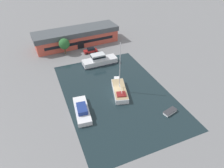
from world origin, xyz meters
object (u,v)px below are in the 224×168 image
Objects in this scene: parked_car at (91,50)px; sailboat_moored at (120,90)px; motor_cruiser at (99,60)px; cabin_boat at (82,110)px; small_dinghy at (170,112)px; warehouse_building at (77,37)px; quay_tree_near_building at (64,44)px.

sailboat_moored is at bearing 179.97° from parked_car.
sailboat_moored is 15.55m from motor_cruiser.
cabin_boat is at bearing 149.22° from motor_cruiser.
motor_cruiser is (0.12, 15.54, 0.49)m from sailboat_moored.
small_dinghy is at bearing -40.50° from sailboat_moored.
motor_cruiser is 21.97m from cabin_boat.
warehouse_building reaches higher than cabin_boat.
sailboat_moored is 11.37m from cabin_boat.
cabin_boat reaches higher than parked_car.
cabin_boat is at bearing 158.37° from parked_car.
warehouse_building is 32.47m from sailboat_moored.
motor_cruiser is (2.73, -16.75, -1.66)m from warehouse_building.
quay_tree_near_building is at bearing -137.14° from warehouse_building.
warehouse_building is at bearing 178.62° from small_dinghy.
warehouse_building is 3.38× the size of cabin_boat.
parked_car reaches higher than small_dinghy.
cabin_boat is (-18.31, 7.59, 0.47)m from small_dinghy.
small_dinghy is (10.10, -43.39, -2.59)m from warehouse_building.
quay_tree_near_building is 1.18× the size of parked_car.
warehouse_building is 8.55× the size of small_dinghy.
sailboat_moored is at bearing -72.43° from quay_tree_near_building.
quay_tree_near_building is 27.72m from sailboat_moored.
warehouse_building is at bearing 8.36° from motor_cruiser.
cabin_boat is at bearing -106.54° from warehouse_building.
sailboat_moored reaches higher than motor_cruiser.
quay_tree_near_building reaches higher than motor_cruiser.
cabin_boat is at bearing -127.01° from small_dinghy.
quay_tree_near_building is 8.99m from parked_car.
sailboat_moored reaches higher than small_dinghy.
warehouse_building is at bearing 110.07° from sailboat_moored.
sailboat_moored reaches higher than warehouse_building.
quay_tree_near_building reaches higher than small_dinghy.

